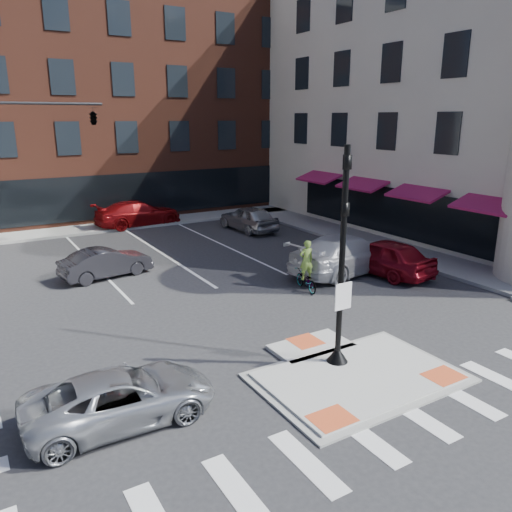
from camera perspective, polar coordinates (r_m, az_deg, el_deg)
ground at (r=14.35m, az=10.28°, el=-12.79°), size 120.00×120.00×0.00m
refuge_island at (r=14.16m, az=10.99°, el=-13.01°), size 5.40×4.65×0.13m
sidewalk_e at (r=28.15m, az=13.65°, el=1.43°), size 3.00×24.00×0.15m
sidewalk_n at (r=34.07m, az=-10.53°, el=4.04°), size 26.00×3.00×0.15m
building_n at (r=42.94m, az=-15.97°, el=16.44°), size 24.40×18.40×15.50m
building_e at (r=36.60m, az=25.43°, el=16.20°), size 21.90×23.90×17.70m
building_far_right at (r=65.74m, az=-15.92°, el=14.39°), size 12.00×12.00×12.00m
signal_pole at (r=13.68m, az=9.67°, el=-3.42°), size 0.60×0.60×5.98m
mast_arm_signal at (r=27.83m, az=-21.04°, el=13.48°), size 6.10×2.24×8.00m
silver_suv at (r=12.21m, az=-15.16°, el=-15.31°), size 4.37×2.08×1.20m
red_sedan at (r=22.79m, az=14.31°, el=-0.04°), size 2.49×4.91×1.60m
white_pickup at (r=22.65m, az=10.32°, el=0.26°), size 6.25×3.35×1.72m
bg_car_dark at (r=22.64m, az=-16.76°, el=-0.74°), size 4.08×1.98×1.29m
bg_car_silver at (r=30.64m, az=-0.86°, el=4.35°), size 2.11×4.65×1.55m
bg_car_red at (r=32.89m, az=-13.30°, el=4.75°), size 5.68×2.76×1.59m
cyclist at (r=20.11m, az=5.73°, el=-2.01°), size 0.80×1.68×2.07m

